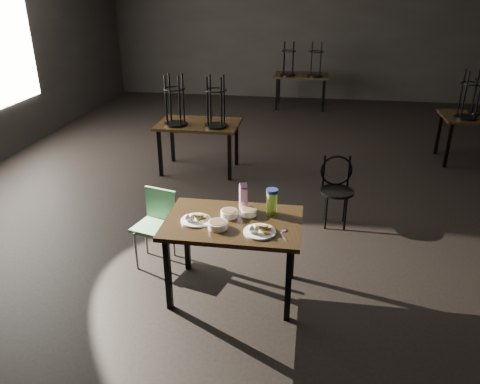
% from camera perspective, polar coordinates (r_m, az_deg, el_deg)
% --- Properties ---
extents(room, '(12.00, 12.04, 3.22)m').
position_cam_1_polar(room, '(5.79, 9.41, 20.65)').
color(room, black).
rests_on(room, ground).
extents(main_table, '(1.20, 0.80, 0.75)m').
position_cam_1_polar(main_table, '(4.14, -0.85, -4.50)').
color(main_table, black).
rests_on(main_table, ground).
extents(plate_left, '(0.27, 0.27, 0.09)m').
position_cam_1_polar(plate_left, '(4.11, -5.45, -3.28)').
color(plate_left, white).
rests_on(plate_left, main_table).
extents(plate_right, '(0.27, 0.27, 0.09)m').
position_cam_1_polar(plate_right, '(3.91, 2.37, -4.68)').
color(plate_right, white).
rests_on(plate_right, main_table).
extents(bowl_near, '(0.15, 0.15, 0.06)m').
position_cam_1_polar(bowl_near, '(4.16, -1.34, -2.62)').
color(bowl_near, white).
rests_on(bowl_near, main_table).
extents(bowl_far, '(0.14, 0.14, 0.06)m').
position_cam_1_polar(bowl_far, '(4.20, 1.08, -2.43)').
color(bowl_far, white).
rests_on(bowl_far, main_table).
extents(bowl_big, '(0.17, 0.17, 0.06)m').
position_cam_1_polar(bowl_big, '(3.98, -2.74, -4.02)').
color(bowl_big, white).
rests_on(bowl_big, main_table).
extents(juice_carton, '(0.08, 0.08, 0.26)m').
position_cam_1_polar(juice_carton, '(4.26, 0.40, -0.62)').
color(juice_carton, '#811773').
rests_on(juice_carton, main_table).
extents(water_bottle, '(0.11, 0.11, 0.24)m').
position_cam_1_polar(water_bottle, '(4.19, 3.90, -1.12)').
color(water_bottle, '#A0E142').
rests_on(water_bottle, main_table).
extents(spoon, '(0.06, 0.21, 0.01)m').
position_cam_1_polar(spoon, '(3.95, 5.40, -4.74)').
color(spoon, silver).
rests_on(spoon, main_table).
extents(bentwood_chair, '(0.40, 0.40, 0.82)m').
position_cam_1_polar(bentwood_chair, '(5.58, 11.69, 0.80)').
color(bentwood_chair, black).
rests_on(bentwood_chair, ground).
extents(school_chair, '(0.44, 0.44, 0.77)m').
position_cam_1_polar(school_chair, '(4.81, -10.13, -3.37)').
color(school_chair, '#6CA877').
rests_on(school_chair, ground).
extents(bg_table_left, '(1.20, 0.80, 1.48)m').
position_cam_1_polar(bg_table_left, '(7.00, -5.15, 8.31)').
color(bg_table_left, black).
rests_on(bg_table_left, ground).
extents(bg_table_far, '(1.20, 0.80, 1.48)m').
position_cam_1_polar(bg_table_far, '(10.91, 7.51, 13.97)').
color(bg_table_far, black).
rests_on(bg_table_far, ground).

